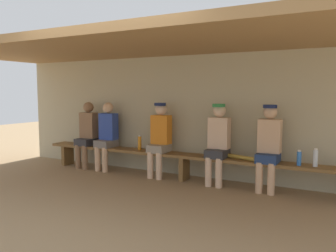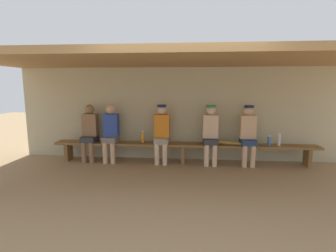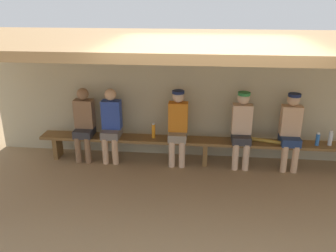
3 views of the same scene
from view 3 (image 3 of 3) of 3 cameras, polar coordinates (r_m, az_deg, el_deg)
name	(u,v)px [view 3 (image 3 of 3)]	position (r m, az deg, el deg)	size (l,w,h in m)	color
ground_plane	(204,212)	(5.14, 5.86, -13.72)	(24.00, 24.00, 0.00)	#9E7F59
back_wall	(207,98)	(6.50, 6.31, 4.48)	(8.00, 0.20, 2.20)	#B7AD8C
dugout_roof	(210,43)	(4.99, 6.86, 13.23)	(8.00, 2.80, 0.12)	#9E7547
bench	(205,144)	(6.32, 6.07, -2.87)	(6.00, 0.36, 0.46)	brown
player_in_red	(242,126)	(6.22, 11.85, -0.01)	(0.34, 0.42, 1.34)	#333338
player_rightmost	(291,128)	(6.37, 19.25, -0.27)	(0.34, 0.42, 1.34)	navy
player_shirtless_tan	(84,121)	(6.55, -13.45, 0.73)	(0.34, 0.42, 1.34)	#333338
player_with_sunglasses	(111,122)	(6.40, -9.18, 0.58)	(0.34, 0.42, 1.34)	slate
player_in_white	(178,124)	(6.20, 1.61, 0.36)	(0.34, 0.42, 1.34)	gray
water_bottle_orange	(318,139)	(6.51, 23.05, -2.01)	(0.06, 0.06, 0.23)	blue
water_bottle_clear	(330,138)	(6.60, 24.81, -1.81)	(0.07, 0.07, 0.27)	silver
water_bottle_blue	(153,131)	(6.31, -2.37, -0.78)	(0.07, 0.07, 0.28)	orange
baseball_bat	(264,141)	(6.37, 15.33, -2.28)	(0.07, 0.07, 0.89)	#B28C33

